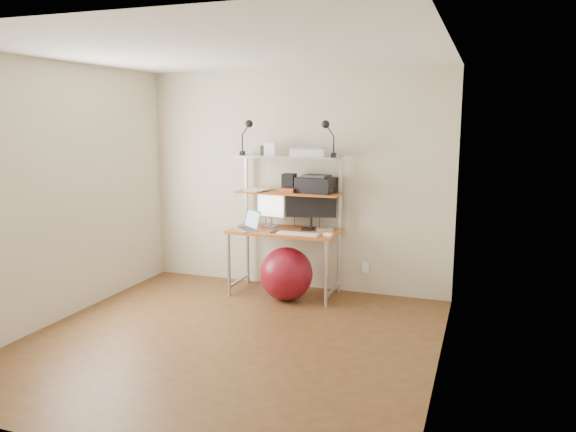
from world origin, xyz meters
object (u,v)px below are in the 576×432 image
(laptop, at_px, (249,225))
(printer, at_px, (316,184))
(monitor_silver, at_px, (271,208))
(exercise_ball, at_px, (286,274))
(monitor_black, at_px, (311,205))

(laptop, xyz_separation_m, printer, (0.69, 0.28, 0.46))
(monitor_silver, xyz_separation_m, printer, (0.52, 0.05, 0.29))
(printer, relative_size, exercise_ball, 0.76)
(monitor_silver, height_order, monitor_black, monitor_black)
(monitor_black, distance_m, exercise_ball, 0.81)
(monitor_black, xyz_separation_m, laptop, (-0.64, -0.24, -0.23))
(monitor_black, bearing_deg, laptop, -173.02)
(exercise_ball, bearing_deg, monitor_silver, 133.96)
(monitor_silver, xyz_separation_m, laptop, (-0.17, -0.23, -0.17))
(monitor_silver, relative_size, printer, 0.91)
(monitor_silver, relative_size, exercise_ball, 0.70)
(monitor_silver, xyz_separation_m, exercise_ball, (0.29, -0.30, -0.66))
(monitor_black, xyz_separation_m, exercise_ball, (-0.18, -0.31, -0.73))
(monitor_black, relative_size, exercise_ball, 0.95)
(monitor_black, bearing_deg, exercise_ball, -134.21)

